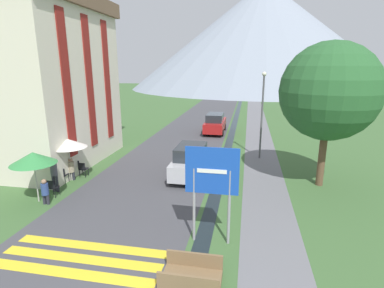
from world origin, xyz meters
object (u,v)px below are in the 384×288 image
(footbridge, at_px, (191,277))
(person_standing_terrace, at_px, (54,173))
(parked_car_near, at_px, (191,161))
(person_seated_far, at_px, (71,168))
(cafe_chair_far_right, at_px, (77,166))
(parked_car_far, at_px, (215,123))
(road_sign, at_px, (212,181))
(cafe_umbrella_front_green, at_px, (33,158))
(tree_by_path, at_px, (329,92))
(cafe_chair_far_left, at_px, (83,168))
(streetlamp, at_px, (262,109))
(cafe_chair_near_left, at_px, (52,187))
(person_seated_near, at_px, (45,190))
(hotel_building, at_px, (48,75))
(cafe_umbrella_middle_white, at_px, (68,143))
(cafe_chair_middle, at_px, (63,174))

(footbridge, bearing_deg, person_standing_terrace, 146.58)
(parked_car_near, relative_size, person_seated_far, 3.35)
(cafe_chair_far_right, bearing_deg, parked_car_far, 47.39)
(road_sign, xyz_separation_m, person_seated_far, (-8.16, 4.50, -1.61))
(person_standing_terrace, bearing_deg, cafe_umbrella_front_green, -94.37)
(tree_by_path, bearing_deg, footbridge, -121.60)
(parked_car_far, relative_size, person_seated_far, 3.53)
(cafe_chair_far_left, xyz_separation_m, streetlamp, (9.79, 5.46, 2.82))
(cafe_chair_near_left, distance_m, person_seated_near, 0.78)
(cafe_chair_near_left, relative_size, streetlamp, 0.15)
(road_sign, height_order, parked_car_far, road_sign)
(cafe_chair_far_left, height_order, person_standing_terrace, person_standing_terrace)
(hotel_building, bearing_deg, person_standing_terrace, -56.91)
(parked_car_near, height_order, tree_by_path, tree_by_path)
(cafe_umbrella_middle_white, distance_m, person_standing_terrace, 1.88)
(parked_car_far, height_order, person_seated_near, parked_car_far)
(parked_car_far, xyz_separation_m, person_standing_terrace, (-6.22, -14.85, 0.06))
(cafe_chair_far_left, bearing_deg, road_sign, -13.69)
(hotel_building, distance_m, cafe_chair_far_right, 5.88)
(footbridge, height_order, cafe_chair_far_right, cafe_chair_far_right)
(parked_car_near, xyz_separation_m, cafe_chair_far_left, (-5.92, -1.26, -0.40))
(cafe_umbrella_middle_white, relative_size, person_seated_near, 1.93)
(person_seated_far, bearing_deg, person_seated_near, -79.72)
(cafe_umbrella_middle_white, height_order, person_standing_terrace, cafe_umbrella_middle_white)
(cafe_chair_far_left, distance_m, cafe_umbrella_middle_white, 1.70)
(cafe_chair_middle, distance_m, tree_by_path, 14.13)
(person_seated_far, bearing_deg, footbridge, -40.43)
(person_seated_near, height_order, streetlamp, streetlamp)
(cafe_chair_near_left, relative_size, tree_by_path, 0.12)
(cafe_chair_far_right, relative_size, person_seated_near, 0.71)
(footbridge, distance_m, person_standing_terrace, 9.35)
(hotel_building, bearing_deg, streetlamp, 14.07)
(road_sign, bearing_deg, person_seated_far, 151.09)
(cafe_chair_near_left, bearing_deg, streetlamp, 59.67)
(footbridge, relative_size, cafe_chair_middle, 2.00)
(cafe_chair_far_left, height_order, person_seated_near, person_seated_near)
(parked_car_near, height_order, cafe_chair_middle, parked_car_near)
(cafe_umbrella_front_green, xyz_separation_m, cafe_umbrella_middle_white, (0.00, 2.68, -0.00))
(cafe_umbrella_middle_white, xyz_separation_m, streetlamp, (10.14, 6.03, 1.26))
(person_standing_terrace, xyz_separation_m, streetlamp, (10.05, 7.55, 2.36))
(hotel_building, bearing_deg, person_seated_far, -45.28)
(footbridge, xyz_separation_m, cafe_chair_far_right, (-8.06, 7.57, 0.29))
(cafe_chair_far_right, height_order, cafe_chair_far_left, same)
(person_seated_near, height_order, person_seated_far, person_seated_far)
(hotel_building, xyz_separation_m, cafe_chair_far_left, (3.08, -2.23, -4.96))
(road_sign, relative_size, person_seated_near, 2.89)
(parked_car_far, height_order, cafe_chair_near_left, parked_car_far)
(footbridge, relative_size, cafe_umbrella_front_green, 0.72)
(parked_car_near, height_order, person_seated_near, parked_car_near)
(hotel_building, distance_m, cafe_chair_far_left, 6.25)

